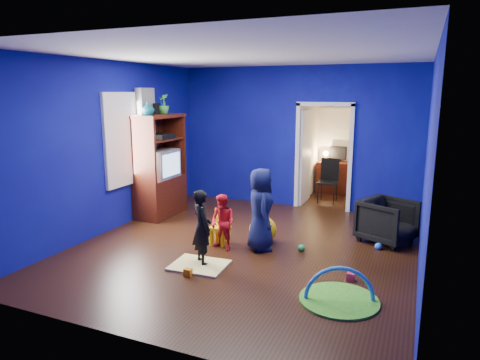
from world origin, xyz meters
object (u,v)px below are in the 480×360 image
at_px(hopper_ball, 263,230).
at_px(folding_chair, 328,182).
at_px(child_black, 202,227).
at_px(tv_armoire, 159,166).
at_px(child_navy, 261,209).
at_px(crt_tv, 161,164).
at_px(vase, 148,109).
at_px(kid_chair, 220,229).
at_px(play_mat, 339,300).
at_px(armchair, 387,221).
at_px(study_desk, 336,178).
at_px(toddler_red, 223,222).

height_order(hopper_ball, folding_chair, folding_chair).
xyz_separation_m(child_black, tv_armoire, (-1.91, 1.86, 0.44)).
bearing_deg(tv_armoire, hopper_ball, -17.25).
distance_m(child_navy, crt_tv, 2.64).
bearing_deg(vase, tv_armoire, 90.00).
xyz_separation_m(vase, tv_armoire, (0.00, 0.30, -1.10)).
height_order(vase, crt_tv, vase).
xyz_separation_m(kid_chair, play_mat, (2.10, -1.17, -0.24)).
relative_size(kid_chair, play_mat, 0.55).
relative_size(armchair, play_mat, 0.84).
distance_m(child_black, folding_chair, 4.21).
xyz_separation_m(vase, study_desk, (2.81, 3.51, -1.71)).
bearing_deg(crt_tv, toddler_red, -33.28).
distance_m(armchair, tv_armoire, 4.26).
xyz_separation_m(child_navy, toddler_red, (-0.52, -0.25, -0.20)).
relative_size(armchair, study_desk, 0.87).
bearing_deg(folding_chair, hopper_ball, -97.73).
height_order(tv_armoire, kid_chair, tv_armoire).
bearing_deg(vase, play_mat, -26.21).
relative_size(study_desk, folding_chair, 0.96).
bearing_deg(crt_tv, folding_chair, 39.08).
bearing_deg(folding_chair, armchair, -56.90).
bearing_deg(crt_tv, vase, -97.59).
height_order(child_navy, toddler_red, child_navy).
relative_size(vase, crt_tv, 0.35).
height_order(child_black, study_desk, child_black).
bearing_deg(crt_tv, armchair, 1.36).
bearing_deg(toddler_red, kid_chair, 145.94).
xyz_separation_m(armchair, folding_chair, (-1.40, 2.15, 0.11)).
xyz_separation_m(armchair, play_mat, (-0.33, -2.31, -0.34)).
xyz_separation_m(armchair, crt_tv, (-4.17, -0.10, 0.67)).
xyz_separation_m(tv_armoire, study_desk, (2.81, 3.21, -0.60)).
bearing_deg(toddler_red, crt_tv, 165.79).
bearing_deg(vase, folding_chair, 42.22).
height_order(child_navy, folding_chair, child_navy).
xyz_separation_m(child_black, play_mat, (1.97, -0.35, -0.52)).
bearing_deg(toddler_red, vase, 173.07).
distance_m(vase, tv_armoire, 1.14).
xyz_separation_m(crt_tv, kid_chair, (1.75, -1.04, -0.77)).
bearing_deg(armchair, play_mat, -163.61).
xyz_separation_m(child_black, vase, (-1.91, 1.56, 1.55)).
height_order(armchair, child_navy, child_navy).
height_order(kid_chair, study_desk, study_desk).
distance_m(tv_armoire, study_desk, 4.31).
xyz_separation_m(armchair, toddler_red, (-2.28, -1.34, 0.08)).
xyz_separation_m(armchair, kid_chair, (-2.43, -1.14, -0.10)).
bearing_deg(play_mat, folding_chair, 103.50).
bearing_deg(hopper_ball, vase, 169.47).
distance_m(tv_armoire, crt_tv, 0.06).
bearing_deg(toddler_red, study_desk, 97.95).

